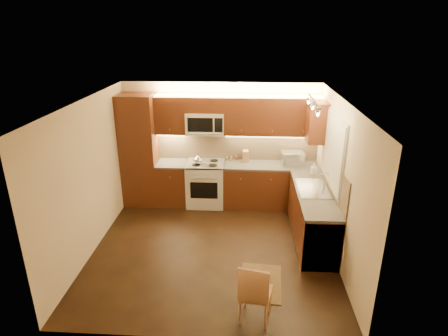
# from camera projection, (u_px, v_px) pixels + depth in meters

# --- Properties ---
(floor) EXTENTS (4.00, 4.00, 0.01)m
(floor) POSITION_uv_depth(u_px,v_px,m) (213.00, 247.00, 6.46)
(floor) COLOR black
(floor) RESTS_ON ground
(ceiling) EXTENTS (4.00, 4.00, 0.01)m
(ceiling) POSITION_uv_depth(u_px,v_px,m) (212.00, 102.00, 5.56)
(ceiling) COLOR beige
(ceiling) RESTS_ON ground
(wall_back) EXTENTS (4.00, 0.01, 2.50)m
(wall_back) POSITION_uv_depth(u_px,v_px,m) (221.00, 143.00, 7.87)
(wall_back) COLOR beige
(wall_back) RESTS_ON ground
(wall_front) EXTENTS (4.00, 0.01, 2.50)m
(wall_front) POSITION_uv_depth(u_px,v_px,m) (197.00, 251.00, 4.15)
(wall_front) COLOR beige
(wall_front) RESTS_ON ground
(wall_left) EXTENTS (0.01, 4.00, 2.50)m
(wall_left) POSITION_uv_depth(u_px,v_px,m) (90.00, 177.00, 6.12)
(wall_left) COLOR beige
(wall_left) RESTS_ON ground
(wall_right) EXTENTS (0.01, 4.00, 2.50)m
(wall_right) POSITION_uv_depth(u_px,v_px,m) (340.00, 183.00, 5.90)
(wall_right) COLOR beige
(wall_right) RESTS_ON ground
(pantry) EXTENTS (0.70, 0.60, 2.30)m
(pantry) POSITION_uv_depth(u_px,v_px,m) (140.00, 151.00, 7.72)
(pantry) COLOR #41190E
(pantry) RESTS_ON floor
(base_cab_back_left) EXTENTS (0.62, 0.60, 0.86)m
(base_cab_back_left) POSITION_uv_depth(u_px,v_px,m) (173.00, 184.00, 7.94)
(base_cab_back_left) COLOR #41190E
(base_cab_back_left) RESTS_ON floor
(counter_back_left) EXTENTS (0.62, 0.60, 0.04)m
(counter_back_left) POSITION_uv_depth(u_px,v_px,m) (172.00, 164.00, 7.78)
(counter_back_left) COLOR #33312F
(counter_back_left) RESTS_ON base_cab_back_left
(base_cab_back_right) EXTENTS (1.92, 0.60, 0.86)m
(base_cab_back_right) POSITION_uv_depth(u_px,v_px,m) (270.00, 186.00, 7.83)
(base_cab_back_right) COLOR #41190E
(base_cab_back_right) RESTS_ON floor
(counter_back_right) EXTENTS (1.92, 0.60, 0.04)m
(counter_back_right) POSITION_uv_depth(u_px,v_px,m) (271.00, 166.00, 7.67)
(counter_back_right) COLOR #33312F
(counter_back_right) RESTS_ON base_cab_back_right
(base_cab_right) EXTENTS (0.60, 2.00, 0.86)m
(base_cab_right) POSITION_uv_depth(u_px,v_px,m) (312.00, 217.00, 6.58)
(base_cab_right) COLOR #41190E
(base_cab_right) RESTS_ON floor
(counter_right) EXTENTS (0.60, 2.00, 0.04)m
(counter_right) POSITION_uv_depth(u_px,v_px,m) (314.00, 193.00, 6.42)
(counter_right) COLOR #33312F
(counter_right) RESTS_ON base_cab_right
(dishwasher) EXTENTS (0.58, 0.60, 0.84)m
(dishwasher) POSITION_uv_depth(u_px,v_px,m) (319.00, 238.00, 5.93)
(dishwasher) COLOR silver
(dishwasher) RESTS_ON floor
(backsplash_back) EXTENTS (3.30, 0.02, 0.60)m
(backsplash_back) POSITION_uv_depth(u_px,v_px,m) (238.00, 146.00, 7.86)
(backsplash_back) COLOR tan
(backsplash_back) RESTS_ON wall_back
(backsplash_right) EXTENTS (0.02, 2.00, 0.60)m
(backsplash_right) POSITION_uv_depth(u_px,v_px,m) (334.00, 176.00, 6.29)
(backsplash_right) COLOR tan
(backsplash_right) RESTS_ON wall_right
(upper_cab_back_left) EXTENTS (0.62, 0.35, 0.75)m
(upper_cab_back_left) POSITION_uv_depth(u_px,v_px,m) (171.00, 115.00, 7.54)
(upper_cab_back_left) COLOR #41190E
(upper_cab_back_left) RESTS_ON wall_back
(upper_cab_back_right) EXTENTS (1.92, 0.35, 0.75)m
(upper_cab_back_right) POSITION_uv_depth(u_px,v_px,m) (273.00, 116.00, 7.43)
(upper_cab_back_right) COLOR #41190E
(upper_cab_back_right) RESTS_ON wall_back
(upper_cab_bridge) EXTENTS (0.76, 0.35, 0.31)m
(upper_cab_bridge) POSITION_uv_depth(u_px,v_px,m) (205.00, 104.00, 7.42)
(upper_cab_bridge) COLOR #41190E
(upper_cab_bridge) RESTS_ON wall_back
(upper_cab_right_corner) EXTENTS (0.35, 0.50, 0.75)m
(upper_cab_right_corner) POSITION_uv_depth(u_px,v_px,m) (317.00, 122.00, 6.99)
(upper_cab_right_corner) COLOR #41190E
(upper_cab_right_corner) RESTS_ON wall_right
(stove) EXTENTS (0.76, 0.65, 0.92)m
(stove) POSITION_uv_depth(u_px,v_px,m) (206.00, 184.00, 7.87)
(stove) COLOR silver
(stove) RESTS_ON floor
(microwave) EXTENTS (0.76, 0.38, 0.44)m
(microwave) POSITION_uv_depth(u_px,v_px,m) (205.00, 123.00, 7.54)
(microwave) COLOR silver
(microwave) RESTS_ON wall_back
(window_frame) EXTENTS (0.03, 1.44, 1.24)m
(window_frame) POSITION_uv_depth(u_px,v_px,m) (334.00, 151.00, 6.29)
(window_frame) COLOR silver
(window_frame) RESTS_ON wall_right
(window_blinds) EXTENTS (0.02, 1.36, 1.16)m
(window_blinds) POSITION_uv_depth(u_px,v_px,m) (333.00, 151.00, 6.29)
(window_blinds) COLOR silver
(window_blinds) RESTS_ON wall_right
(sink) EXTENTS (0.52, 0.86, 0.15)m
(sink) POSITION_uv_depth(u_px,v_px,m) (313.00, 185.00, 6.53)
(sink) COLOR silver
(sink) RESTS_ON counter_right
(faucet) EXTENTS (0.20, 0.04, 0.30)m
(faucet) POSITION_uv_depth(u_px,v_px,m) (324.00, 181.00, 6.49)
(faucet) COLOR silver
(faucet) RESTS_ON counter_right
(track_light_bar) EXTENTS (0.04, 1.20, 0.03)m
(track_light_bar) POSITION_uv_depth(u_px,v_px,m) (313.00, 101.00, 5.86)
(track_light_bar) COLOR silver
(track_light_bar) RESTS_ON ceiling
(kettle) EXTENTS (0.23, 0.23, 0.22)m
(kettle) POSITION_uv_depth(u_px,v_px,m) (198.00, 159.00, 7.59)
(kettle) COLOR silver
(kettle) RESTS_ON stove
(toaster_oven) EXTENTS (0.49, 0.40, 0.26)m
(toaster_oven) POSITION_uv_depth(u_px,v_px,m) (292.00, 158.00, 7.64)
(toaster_oven) COLOR silver
(toaster_oven) RESTS_ON counter_back_right
(knife_block) EXTENTS (0.12, 0.18, 0.24)m
(knife_block) POSITION_uv_depth(u_px,v_px,m) (246.00, 156.00, 7.80)
(knife_block) COLOR #A76F4B
(knife_block) RESTS_ON counter_back_right
(spice_jar_a) EXTENTS (0.05, 0.05, 0.09)m
(spice_jar_a) POSITION_uv_depth(u_px,v_px,m) (227.00, 158.00, 7.92)
(spice_jar_a) COLOR silver
(spice_jar_a) RESTS_ON counter_back_right
(spice_jar_b) EXTENTS (0.05, 0.05, 0.10)m
(spice_jar_b) POSITION_uv_depth(u_px,v_px,m) (236.00, 158.00, 7.91)
(spice_jar_b) COLOR brown
(spice_jar_b) RESTS_ON counter_back_right
(spice_jar_c) EXTENTS (0.05, 0.05, 0.10)m
(spice_jar_c) POSITION_uv_depth(u_px,v_px,m) (249.00, 158.00, 7.89)
(spice_jar_c) COLOR silver
(spice_jar_c) RESTS_ON counter_back_right
(spice_jar_d) EXTENTS (0.05, 0.05, 0.10)m
(spice_jar_d) POSITION_uv_depth(u_px,v_px,m) (231.00, 158.00, 7.87)
(spice_jar_d) COLOR #A06030
(spice_jar_d) RESTS_ON counter_back_right
(soap_bottle) EXTENTS (0.11, 0.11, 0.20)m
(soap_bottle) POSITION_uv_depth(u_px,v_px,m) (314.00, 168.00, 7.19)
(soap_bottle) COLOR white
(soap_bottle) RESTS_ON counter_right
(rug) EXTENTS (0.66, 0.94, 0.01)m
(rug) POSITION_uv_depth(u_px,v_px,m) (260.00, 283.00, 5.57)
(rug) COLOR black
(rug) RESTS_ON floor
(dining_chair) EXTENTS (0.46, 0.46, 0.87)m
(dining_chair) POSITION_uv_depth(u_px,v_px,m) (256.00, 291.00, 4.76)
(dining_chair) COLOR #A76F4B
(dining_chair) RESTS_ON floor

